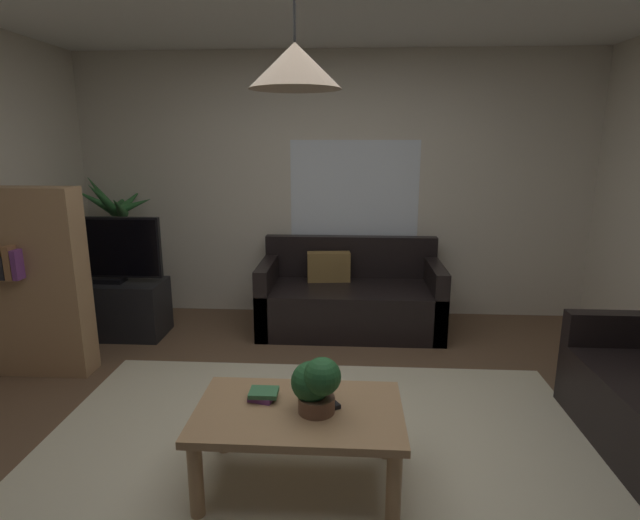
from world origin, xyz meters
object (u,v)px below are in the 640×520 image
object	(u,v)px
potted_plant_on_table	(316,383)
book_on_table_0	(262,397)
book_on_table_1	(264,392)
potted_palm_corner	(119,251)
tv	(107,249)
coffee_table	(299,421)
remote_on_table_0	(328,401)
bookshelf_corner	(37,282)
tv_stand	(115,308)
pendant_lamp	(295,66)
couch_under_window	(350,300)

from	to	relation	value
potted_plant_on_table	book_on_table_0	bearing A→B (deg)	161.49
book_on_table_1	potted_palm_corner	size ratio (longest dim) A/B	0.10
tv	potted_plant_on_table	bearing A→B (deg)	-44.51
book_on_table_0	coffee_table	bearing A→B (deg)	-20.99
remote_on_table_0	tv	xyz separation A→B (m)	(-2.00, 1.83, 0.37)
tv	bookshelf_corner	size ratio (longest dim) A/B	0.67
potted_palm_corner	potted_plant_on_table	bearing A→B (deg)	-49.30
tv_stand	pendant_lamp	world-z (taller)	pendant_lamp
potted_palm_corner	tv_stand	bearing A→B (deg)	-73.49
book_on_table_1	tv	world-z (taller)	tv
tv_stand	coffee_table	bearing A→B (deg)	-45.85
couch_under_window	tv	size ratio (longest dim) A/B	1.74
couch_under_window	coffee_table	size ratio (longest dim) A/B	1.60
book_on_table_0	tv_stand	xyz separation A→B (m)	(-1.66, 1.84, -0.19)
book_on_table_1	remote_on_table_0	size ratio (longest dim) A/B	0.91
remote_on_table_0	potted_plant_on_table	xyz separation A→B (m)	(-0.06, -0.09, 0.14)
book_on_table_0	potted_plant_on_table	xyz separation A→B (m)	(0.29, -0.10, 0.14)
coffee_table	book_on_table_0	size ratio (longest dim) A/B	8.50
tv_stand	remote_on_table_0	bearing A→B (deg)	-42.72
coffee_table	tv	xyz separation A→B (m)	(-1.86, 1.89, 0.44)
coffee_table	pendant_lamp	size ratio (longest dim) A/B	1.68
couch_under_window	pendant_lamp	bearing A→B (deg)	-96.49
potted_plant_on_table	tv	xyz separation A→B (m)	(-1.95, 1.91, 0.22)
potted_plant_on_table	tv	size ratio (longest dim) A/B	0.31
book_on_table_1	potted_plant_on_table	size ratio (longest dim) A/B	0.50
book_on_table_1	pendant_lamp	bearing A→B (deg)	-23.70
tv_stand	book_on_table_0	bearing A→B (deg)	-47.92
couch_under_window	book_on_table_0	distance (m)	2.18
book_on_table_1	remote_on_table_0	xyz separation A→B (m)	(0.33, -0.02, -0.03)
tv_stand	bookshelf_corner	size ratio (longest dim) A/B	0.64
coffee_table	pendant_lamp	world-z (taller)	pendant_lamp
book_on_table_1	tv_stand	bearing A→B (deg)	132.36
potted_plant_on_table	pendant_lamp	size ratio (longest dim) A/B	0.47
book_on_table_0	remote_on_table_0	bearing A→B (deg)	-1.74
book_on_table_0	tv	xyz separation A→B (m)	(-1.66, 1.82, 0.36)
coffee_table	book_on_table_1	size ratio (longest dim) A/B	7.08
potted_palm_corner	bookshelf_corner	bearing A→B (deg)	-91.71
tv	couch_under_window	bearing A→B (deg)	8.33
book_on_table_1	coffee_table	bearing A→B (deg)	-23.70
book_on_table_0	book_on_table_1	size ratio (longest dim) A/B	0.83
coffee_table	potted_plant_on_table	world-z (taller)	potted_plant_on_table
book_on_table_0	tv_stand	bearing A→B (deg)	132.08
couch_under_window	potted_plant_on_table	distance (m)	2.25
tv_stand	bookshelf_corner	distance (m)	0.90
couch_under_window	tv_stand	size ratio (longest dim) A/B	1.83
pendant_lamp	remote_on_table_0	bearing A→B (deg)	24.50
potted_plant_on_table	tv	bearing A→B (deg)	135.49
tv_stand	pendant_lamp	bearing A→B (deg)	-45.85
book_on_table_1	remote_on_table_0	bearing A→B (deg)	-2.89
book_on_table_0	potted_plant_on_table	distance (m)	0.33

